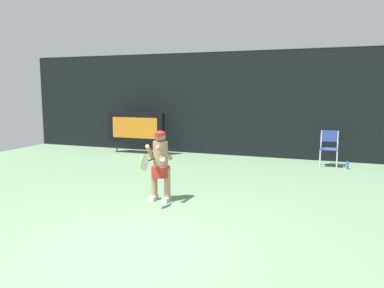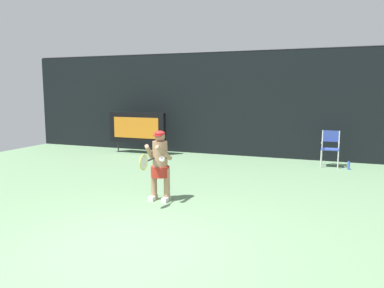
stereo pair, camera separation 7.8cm
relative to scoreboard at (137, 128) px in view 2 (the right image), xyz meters
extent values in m
cube|color=#698D66|center=(4.03, -7.60, -0.96)|extent=(18.00, 22.00, 0.02)
cube|color=black|center=(4.03, 0.90, 0.85)|extent=(18.00, 0.12, 3.60)
cylinder|color=#38383D|center=(4.03, 0.90, 2.68)|extent=(18.00, 0.05, 0.05)
cube|color=black|center=(0.00, 0.00, 0.00)|extent=(2.20, 0.20, 1.10)
cube|color=orange|center=(0.00, -0.10, 0.00)|extent=(1.80, 0.01, 0.75)
cylinder|color=#2D2D33|center=(-0.83, 0.00, -0.75)|extent=(0.05, 0.05, 0.40)
cylinder|color=#2D2D33|center=(0.82, 0.00, -0.75)|extent=(0.05, 0.05, 0.40)
cylinder|color=white|center=(6.40, -0.30, -0.69)|extent=(0.04, 0.04, 0.52)
cylinder|color=white|center=(6.88, -0.30, -0.69)|extent=(0.04, 0.04, 0.52)
cylinder|color=white|center=(6.40, 0.10, -0.69)|extent=(0.04, 0.04, 0.52)
cylinder|color=white|center=(6.88, 0.10, -0.69)|extent=(0.04, 0.04, 0.52)
cube|color=#32469B|center=(6.64, -0.10, -0.41)|extent=(0.52, 0.44, 0.03)
cylinder|color=white|center=(6.40, 0.10, -0.15)|extent=(0.04, 0.04, 0.56)
cylinder|color=white|center=(6.88, 0.10, -0.15)|extent=(0.04, 0.04, 0.56)
cube|color=#32469B|center=(6.64, 0.10, -0.04)|extent=(0.48, 0.02, 0.34)
cylinder|color=white|center=(6.40, -0.10, -0.21)|extent=(0.04, 0.44, 0.04)
cylinder|color=white|center=(6.88, -0.10, -0.21)|extent=(0.04, 0.44, 0.04)
cylinder|color=blue|center=(7.17, -0.35, -0.83)|extent=(0.07, 0.07, 0.24)
cylinder|color=black|center=(7.17, -0.35, -0.69)|extent=(0.03, 0.03, 0.03)
cube|color=white|center=(3.26, -5.20, -0.90)|extent=(0.11, 0.26, 0.09)
cube|color=white|center=(3.56, -5.20, -0.90)|extent=(0.11, 0.26, 0.09)
cylinder|color=#A37A5B|center=(3.26, -5.15, -0.60)|extent=(0.13, 0.13, 0.69)
cylinder|color=#A37A5B|center=(3.56, -5.15, -0.60)|extent=(0.13, 0.13, 0.69)
cylinder|color=#A5271C|center=(3.41, -5.15, -0.33)|extent=(0.39, 0.39, 0.22)
cylinder|color=#A37A5B|center=(3.41, -5.15, 0.03)|extent=(0.31, 0.31, 0.56)
sphere|color=#A37A5B|center=(3.41, -5.15, 0.41)|extent=(0.22, 0.22, 0.22)
ellipsoid|color=#B22323|center=(3.41, -5.15, 0.47)|extent=(0.22, 0.22, 0.12)
cube|color=#B22323|center=(3.41, -5.25, 0.43)|extent=(0.17, 0.12, 0.02)
cylinder|color=#A37A5B|center=(3.24, -5.32, 0.10)|extent=(0.20, 0.48, 0.37)
cylinder|color=#A37A5B|center=(3.57, -5.32, 0.10)|extent=(0.20, 0.48, 0.37)
cylinder|color=white|center=(3.59, -5.44, 0.00)|extent=(0.13, 0.13, 0.12)
cylinder|color=black|center=(3.40, -5.54, -0.01)|extent=(0.03, 0.28, 0.03)
torus|color=#D2CC46|center=(3.40, -5.85, -0.01)|extent=(0.02, 0.31, 0.31)
ellipsoid|color=silver|center=(3.40, -5.85, -0.01)|extent=(0.01, 0.26, 0.26)
camera|label=1|loc=(6.77, -12.25, 1.35)|focal=35.82mm
camera|label=2|loc=(6.84, -12.22, 1.35)|focal=35.82mm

